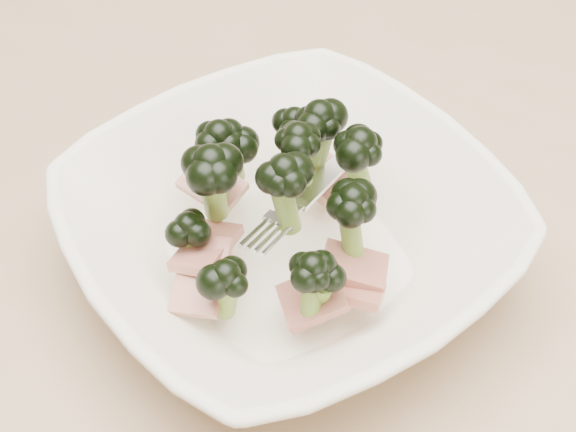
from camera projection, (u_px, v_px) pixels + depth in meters
name	position (u px, v px, depth m)	size (l,w,h in m)	color
dining_table	(285.00, 275.00, 0.70)	(1.20, 0.80, 0.75)	tan
broccoli_dish	(287.00, 225.00, 0.55)	(0.36, 0.36, 0.13)	#F2E5CD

